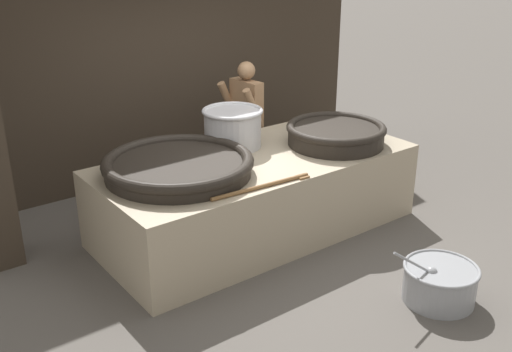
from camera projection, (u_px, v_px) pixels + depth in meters
The scene contains 9 objects.
ground_plane at pixel (256, 229), 6.93m from camera, with size 60.00×60.00×0.00m, color #56514C.
back_wall at pixel (152, 37), 7.88m from camera, with size 6.68×0.24×3.81m, color #382D23.
hearth_platform at pixel (256, 194), 6.76m from camera, with size 3.55×1.63×0.88m.
giant_wok_near at pixel (178, 165), 6.09m from camera, with size 1.55×1.55×0.20m.
giant_wok_far at pixel (336, 133), 6.96m from camera, with size 1.16×1.16×0.24m.
stock_pot at pixel (233, 127), 6.86m from camera, with size 0.70×0.70×0.45m.
stirring_paddle at pixel (266, 185), 5.82m from camera, with size 1.12×0.14×0.04m.
cook at pixel (246, 119), 7.89m from camera, with size 0.41×0.62×1.66m.
prep_bowl_vegetables at pixel (440, 282), 5.52m from camera, with size 0.89×0.69×0.63m.
Camera 1 is at (-3.73, -4.93, 3.19)m, focal length 42.00 mm.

